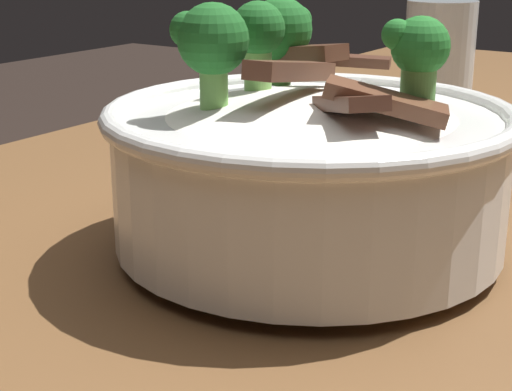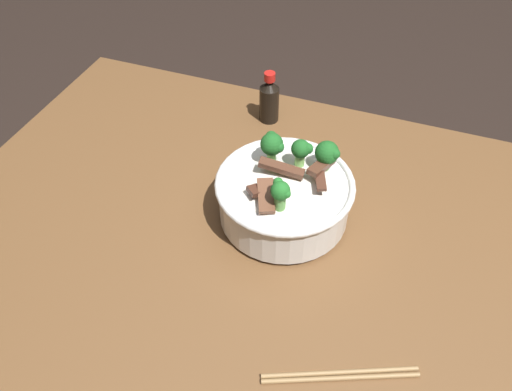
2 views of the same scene
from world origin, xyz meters
name	(u,v)px [view 1 (image 1 of 2)]	position (x,y,z in m)	size (l,w,h in m)	color
rice_bowl	(308,155)	(-0.16, 0.09, 0.83)	(0.24, 0.24, 0.15)	white
drinking_glass	(439,59)	(0.33, 0.20, 0.81)	(0.08, 0.08, 0.11)	white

